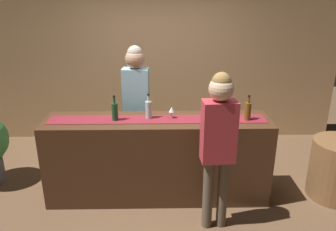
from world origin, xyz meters
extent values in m
plane|color=brown|center=(0.00, 0.00, 0.00)|extent=(10.00, 10.00, 0.00)
cube|color=tan|center=(0.00, 1.90, 1.45)|extent=(6.00, 0.12, 2.90)
cube|color=#472B19|center=(0.00, 0.00, 0.51)|extent=(2.67, 0.60, 1.03)
cube|color=maroon|center=(0.00, 0.00, 1.03)|extent=(2.54, 0.28, 0.01)
cylinder|color=#194723|center=(-0.49, -0.02, 1.13)|extent=(0.07, 0.07, 0.21)
cylinder|color=#194723|center=(-0.49, -0.02, 1.28)|extent=(0.03, 0.03, 0.08)
cylinder|color=black|center=(-0.49, -0.02, 1.32)|extent=(0.03, 0.03, 0.02)
cylinder|color=brown|center=(1.05, -0.03, 1.13)|extent=(0.07, 0.07, 0.21)
cylinder|color=brown|center=(1.05, -0.03, 1.28)|extent=(0.03, 0.03, 0.08)
cylinder|color=black|center=(1.05, -0.03, 1.32)|extent=(0.03, 0.03, 0.02)
cylinder|color=#B2C6C1|center=(-0.10, 0.04, 1.13)|extent=(0.07, 0.07, 0.21)
cylinder|color=#B2C6C1|center=(-0.10, 0.04, 1.28)|extent=(0.03, 0.03, 0.08)
cylinder|color=black|center=(-0.10, 0.04, 1.32)|extent=(0.03, 0.03, 0.02)
cylinder|color=silver|center=(0.17, 0.04, 1.03)|extent=(0.06, 0.06, 0.00)
cylinder|color=silver|center=(0.17, 0.04, 1.07)|extent=(0.01, 0.01, 0.08)
cone|color=silver|center=(0.17, 0.04, 1.14)|extent=(0.07, 0.07, 0.06)
cylinder|color=silver|center=(0.85, -0.07, 1.03)|extent=(0.06, 0.06, 0.00)
cylinder|color=silver|center=(0.85, -0.07, 1.07)|extent=(0.01, 0.01, 0.08)
cone|color=silver|center=(0.85, -0.07, 1.14)|extent=(0.07, 0.07, 0.06)
cylinder|color=#26262B|center=(-0.21, 0.57, 0.42)|extent=(0.11, 0.11, 0.84)
cylinder|color=#26262B|center=(-0.37, 0.59, 0.42)|extent=(0.11, 0.11, 0.84)
cube|color=#99D1E0|center=(-0.29, 0.58, 1.18)|extent=(0.35, 0.23, 0.67)
sphere|color=tan|center=(-0.29, 0.58, 1.63)|extent=(0.25, 0.25, 0.25)
sphere|color=#AD9E8E|center=(-0.29, 0.58, 1.70)|extent=(0.20, 0.20, 0.20)
cylinder|color=brown|center=(0.54, -0.62, 0.41)|extent=(0.11, 0.11, 0.81)
cylinder|color=brown|center=(0.70, -0.60, 0.41)|extent=(0.11, 0.11, 0.81)
cube|color=#B7333D|center=(0.62, -0.61, 1.13)|extent=(0.35, 0.23, 0.64)
sphere|color=#DBAD89|center=(0.62, -0.61, 1.57)|extent=(0.24, 0.24, 0.24)
sphere|color=olive|center=(0.62, -0.61, 1.64)|extent=(0.19, 0.19, 0.19)
camera|label=1|loc=(0.06, -3.68, 2.46)|focal=36.05mm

